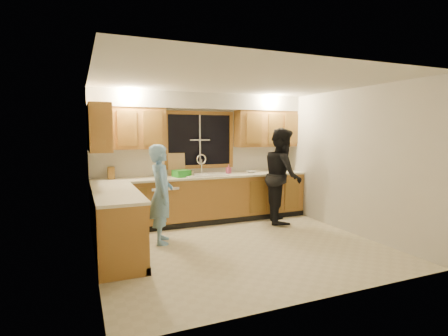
% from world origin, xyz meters
% --- Properties ---
extents(floor, '(4.20, 4.20, 0.00)m').
position_xyz_m(floor, '(0.00, 0.00, 0.00)').
color(floor, beige).
rests_on(floor, ground).
extents(ceiling, '(4.20, 4.20, 0.00)m').
position_xyz_m(ceiling, '(0.00, 0.00, 2.50)').
color(ceiling, silver).
extents(wall_back, '(4.20, 0.00, 4.20)m').
position_xyz_m(wall_back, '(0.00, 1.90, 1.25)').
color(wall_back, beige).
rests_on(wall_back, ground).
extents(wall_left, '(0.00, 3.80, 3.80)m').
position_xyz_m(wall_left, '(-2.10, 0.00, 1.25)').
color(wall_left, beige).
rests_on(wall_left, ground).
extents(wall_right, '(0.00, 3.80, 3.80)m').
position_xyz_m(wall_right, '(2.10, 0.00, 1.25)').
color(wall_right, beige).
rests_on(wall_right, ground).
extents(base_cabinets_back, '(4.20, 0.60, 0.88)m').
position_xyz_m(base_cabinets_back, '(0.00, 1.60, 0.44)').
color(base_cabinets_back, '#AC7432').
rests_on(base_cabinets_back, ground).
extents(base_cabinets_left, '(0.60, 1.90, 0.88)m').
position_xyz_m(base_cabinets_left, '(-1.80, 0.35, 0.44)').
color(base_cabinets_left, '#AC7432').
rests_on(base_cabinets_left, ground).
extents(countertop_back, '(4.20, 0.63, 0.04)m').
position_xyz_m(countertop_back, '(0.00, 1.58, 0.90)').
color(countertop_back, '#F4ECCD').
rests_on(countertop_back, base_cabinets_back).
extents(countertop_left, '(0.63, 1.90, 0.04)m').
position_xyz_m(countertop_left, '(-1.79, 0.35, 0.90)').
color(countertop_left, '#F4ECCD').
rests_on(countertop_left, base_cabinets_left).
extents(upper_cabinets_left, '(1.35, 0.33, 0.75)m').
position_xyz_m(upper_cabinets_left, '(-1.43, 1.73, 1.83)').
color(upper_cabinets_left, '#AC7432').
rests_on(upper_cabinets_left, wall_back).
extents(upper_cabinets_right, '(1.35, 0.33, 0.75)m').
position_xyz_m(upper_cabinets_right, '(1.43, 1.73, 1.83)').
color(upper_cabinets_right, '#AC7432').
rests_on(upper_cabinets_right, wall_back).
extents(upper_cabinets_return, '(0.33, 0.90, 0.75)m').
position_xyz_m(upper_cabinets_return, '(-1.94, 1.12, 1.83)').
color(upper_cabinets_return, '#AC7432').
rests_on(upper_cabinets_return, wall_left).
extents(soffit, '(4.20, 0.35, 0.30)m').
position_xyz_m(soffit, '(0.00, 1.72, 2.35)').
color(soffit, beige).
rests_on(soffit, wall_back).
extents(window_frame, '(1.44, 0.03, 1.14)m').
position_xyz_m(window_frame, '(0.00, 1.89, 1.60)').
color(window_frame, black).
rests_on(window_frame, wall_back).
extents(sink, '(0.86, 0.52, 0.57)m').
position_xyz_m(sink, '(0.00, 1.60, 0.86)').
color(sink, white).
rests_on(sink, countertop_back).
extents(dishwasher, '(0.60, 0.56, 0.82)m').
position_xyz_m(dishwasher, '(-0.85, 1.59, 0.41)').
color(dishwasher, silver).
rests_on(dishwasher, floor).
extents(stove, '(0.58, 0.75, 0.90)m').
position_xyz_m(stove, '(-1.80, -0.22, 0.45)').
color(stove, silver).
rests_on(stove, floor).
extents(man, '(0.48, 0.63, 1.57)m').
position_xyz_m(man, '(-1.07, 0.65, 0.78)').
color(man, '#74AADC').
rests_on(man, floor).
extents(woman, '(1.00, 1.10, 1.84)m').
position_xyz_m(woman, '(1.39, 1.01, 0.92)').
color(woman, black).
rests_on(woman, floor).
extents(knife_block, '(0.12, 0.10, 0.22)m').
position_xyz_m(knife_block, '(-1.73, 1.75, 1.03)').
color(knife_block, olive).
rests_on(knife_block, countertop_back).
extents(cutting_board, '(0.34, 0.16, 0.43)m').
position_xyz_m(cutting_board, '(-0.51, 1.79, 1.14)').
color(cutting_board, tan).
rests_on(cutting_board, countertop_back).
extents(dish_crate, '(0.33, 0.32, 0.13)m').
position_xyz_m(dish_crate, '(-0.49, 1.54, 0.98)').
color(dish_crate, '#248E27').
rests_on(dish_crate, countertop_back).
extents(soap_bottle, '(0.10, 0.11, 0.18)m').
position_xyz_m(soap_bottle, '(0.55, 1.70, 1.01)').
color(soap_bottle, '#D45082').
rests_on(soap_bottle, countertop_back).
extents(bowl, '(0.20, 0.20, 0.05)m').
position_xyz_m(bowl, '(1.02, 1.63, 0.94)').
color(bowl, silver).
rests_on(bowl, countertop_back).
extents(can_left, '(0.08, 0.08, 0.12)m').
position_xyz_m(can_left, '(-0.30, 1.42, 0.98)').
color(can_left, '#B4A88A').
rests_on(can_left, countertop_back).
extents(can_right, '(0.08, 0.08, 0.13)m').
position_xyz_m(can_right, '(-0.33, 1.49, 0.98)').
color(can_right, '#B4A88A').
rests_on(can_right, countertop_back).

